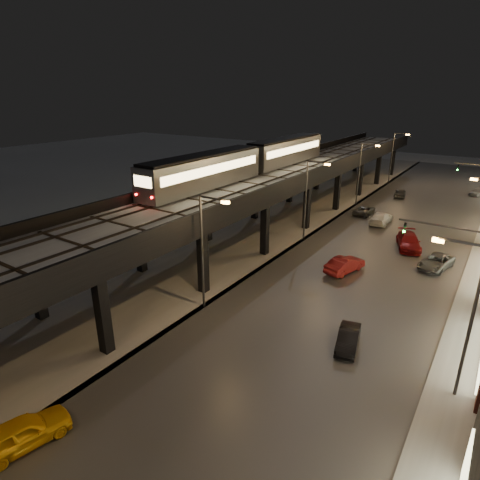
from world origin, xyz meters
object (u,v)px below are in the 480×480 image
Objects in this scene: car_near_white at (345,265)px; car_onc_silver at (348,339)px; car_far_white at (400,193)px; car_onc_dark at (436,263)px; car_onc_white at (409,242)px; car_onc_red at (478,192)px; car_mid_silver at (364,210)px; car_taxi at (22,434)px; car_mid_dark at (381,218)px; subway_train at (251,159)px.

car_near_white is 11.97m from car_onc_silver.
car_far_white is (-2.63, 32.18, -0.06)m from car_near_white.
car_far_white is 28.26m from car_onc_dark.
car_near_white is 0.84× the size of car_onc_white.
car_onc_white is 30.57m from car_onc_red.
car_far_white reaches higher than car_mid_silver.
car_onc_silver is at bearing -107.01° from car_onc_white.
car_far_white is at bearing -124.53° from car_onc_red.
car_near_white is 1.00× the size of car_mid_silver.
car_taxi is 27.92m from car_near_white.
car_mid_dark is at bearing 139.50° from car_onc_dark.
car_mid_dark is at bearing -92.58° from car_onc_red.
car_onc_dark is at bearing -98.47° from car_taxi.
car_onc_silver is at bearing -109.36° from car_taxi.
car_far_white is 1.07× the size of car_onc_silver.
subway_train is at bearing -62.77° from car_taxi.
car_onc_white is (18.24, 2.77, -7.53)m from subway_train.
car_onc_silver is at bearing 106.52° from car_mid_silver.
car_mid_dark is 24.97m from car_onc_red.
car_mid_dark is (3.03, -2.92, 0.12)m from car_mid_silver.
car_far_white is at bearing 122.52° from car_onc_dark.
car_mid_dark is 1.28× the size of car_far_white.
car_onc_red is at bearing -152.04° from car_far_white.
car_onc_dark is (8.22, -11.02, -0.10)m from car_mid_dark.
car_onc_silver is (5.62, -27.78, -0.12)m from car_mid_dark.
car_onc_dark is at bearing 68.77° from car_onc_silver.
car_taxi is 1.16× the size of car_onc_red.
car_onc_silver is (8.65, -30.70, -0.00)m from car_mid_silver.
car_near_white reaches higher than car_onc_red.
car_mid_silver is at bearing 93.31° from car_onc_silver.
car_onc_white is (-3.36, 4.05, 0.12)m from car_onc_dark.
car_mid_dark is at bearing 105.78° from car_onc_white.
car_taxi is at bearing 93.71° from car_near_white.
subway_train is at bearing -170.61° from car_onc_dark.
car_mid_silver is at bearing -102.00° from car_onc_red.
car_far_white is at bearing 64.52° from subway_train.
car_taxi is at bearing -82.92° from car_onc_red.
car_onc_dark is (12.67, 32.91, -0.10)m from car_taxi.
car_onc_silver is (6.94, -43.36, -0.06)m from car_far_white.
car_taxi is at bearing 77.79° from car_far_white.
car_mid_dark is (-1.31, 16.61, 0.00)m from car_near_white.
car_taxi reaches higher than car_onc_silver.
car_onc_white reaches higher than car_taxi.
car_near_white reaches higher than car_mid_silver.
car_near_white is 40.65m from car_onc_red.
car_onc_dark is at bearing 100.53° from car_far_white.
subway_train is 40.60m from car_onc_red.
car_taxi reaches higher than car_onc_dark.
car_onc_white is (4.86, -6.97, 0.03)m from car_mid_dark.
car_mid_dark reaches higher than car_onc_dark.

